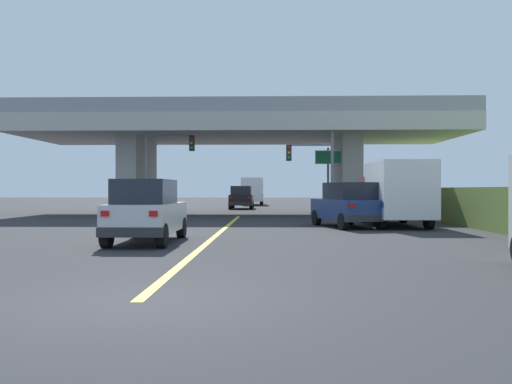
% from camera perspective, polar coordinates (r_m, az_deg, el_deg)
% --- Properties ---
extents(ground, '(160.00, 160.00, 0.00)m').
position_cam_1_polar(ground, '(37.45, -1.54, -2.35)').
color(ground, '#2B2B2D').
extents(overpass_bridge, '(29.31, 10.44, 7.25)m').
position_cam_1_polar(overpass_bridge, '(37.57, -1.54, 5.58)').
color(overpass_bridge, '#B7B5AD').
rests_on(overpass_bridge, ground).
extents(lane_divider_stripe, '(0.20, 26.32, 0.01)m').
position_cam_1_polar(lane_divider_stripe, '(21.43, -3.87, -4.29)').
color(lane_divider_stripe, yellow).
rests_on(lane_divider_stripe, ground).
extents(suv_lead, '(1.88, 4.55, 2.02)m').
position_cam_1_polar(suv_lead, '(17.67, -11.39, -1.99)').
color(suv_lead, silver).
rests_on(suv_lead, ground).
extents(suv_crossing, '(3.02, 4.77, 2.02)m').
position_cam_1_polar(suv_crossing, '(24.83, 9.60, -1.34)').
color(suv_crossing, navy).
rests_on(suv_crossing, ground).
extents(box_truck, '(2.33, 6.67, 2.95)m').
position_cam_1_polar(box_truck, '(26.06, 14.41, -0.06)').
color(box_truck, red).
rests_on(box_truck, ground).
extents(sedan_oncoming, '(2.04, 4.83, 2.02)m').
position_cam_1_polar(sedan_oncoming, '(48.12, -1.52, -0.57)').
color(sedan_oncoming, black).
rests_on(sedan_oncoming, ground).
extents(traffic_signal_nearside, '(2.84, 0.36, 5.22)m').
position_cam_1_polar(traffic_signal_nearside, '(32.68, 6.32, 2.93)').
color(traffic_signal_nearside, slate).
rests_on(traffic_signal_nearside, ground).
extents(traffic_signal_farside, '(3.08, 0.36, 5.66)m').
position_cam_1_polar(traffic_signal_farside, '(34.22, -9.77, 3.47)').
color(traffic_signal_farside, slate).
rests_on(traffic_signal_farside, ground).
extents(highway_sign, '(1.68, 0.17, 4.38)m').
position_cam_1_polar(highway_sign, '(35.10, 7.58, 2.74)').
color(highway_sign, '#56595E').
rests_on(highway_sign, ground).
extents(semi_truck_distant, '(2.33, 7.04, 2.99)m').
position_cam_1_polar(semi_truck_distant, '(60.58, -0.36, 0.14)').
color(semi_truck_distant, silver).
rests_on(semi_truck_distant, ground).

